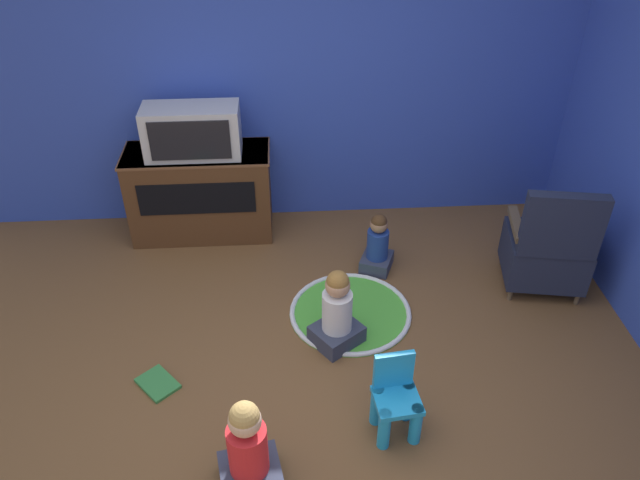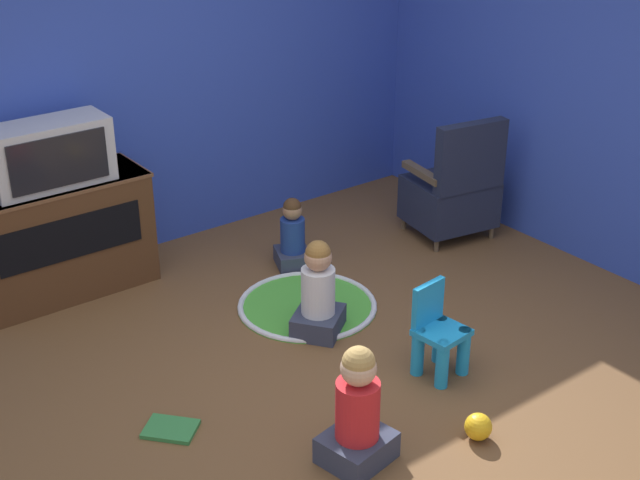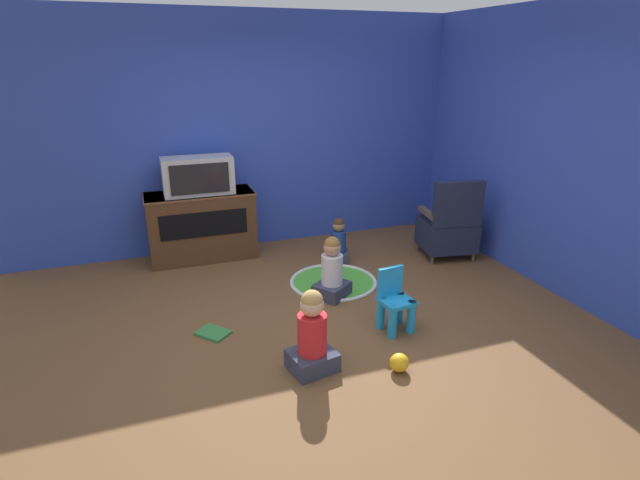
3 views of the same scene
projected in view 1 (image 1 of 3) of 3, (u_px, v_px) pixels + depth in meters
The scene contains 11 objects.
ground_plane at pixel (303, 397), 4.06m from camera, with size 30.00×30.00×0.00m, color brown.
wall_back at pixel (260, 68), 5.11m from camera, with size 5.53×0.12×2.76m.
tv_cabinet at pixel (201, 192), 5.38m from camera, with size 1.22×0.50×0.79m.
television at pixel (192, 131), 5.00m from camera, with size 0.77×0.34×0.42m.
black_armchair at pixel (548, 250), 4.76m from camera, with size 0.68×0.64×0.96m.
yellow_kid_chair at pixel (396, 403), 3.73m from camera, with size 0.30×0.29×0.55m.
play_mat at pixel (350, 312), 4.71m from camera, with size 0.92×0.92×0.04m.
child_watching_left at pixel (337, 313), 4.32m from camera, with size 0.43×0.42×0.63m.
child_watching_center at pixel (248, 452), 3.39m from camera, with size 0.39×0.35×0.66m.
child_watching_right at pixel (378, 246), 5.04m from camera, with size 0.32×0.33×0.52m.
book at pixel (158, 383), 4.14m from camera, with size 0.33×0.33×0.02m.
Camera 1 is at (-0.07, -2.71, 3.19)m, focal length 35.00 mm.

